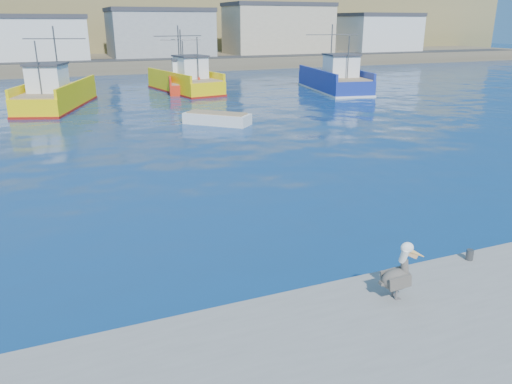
{
  "coord_description": "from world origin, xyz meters",
  "views": [
    {
      "loc": [
        -7.21,
        -12.6,
        6.73
      ],
      "look_at": [
        -1.0,
        2.32,
        1.2
      ],
      "focal_mm": 35.0,
      "sensor_mm": 36.0,
      "label": 1
    }
  ],
  "objects_px": {
    "trawler_yellow_b": "(186,82)",
    "trawler_blue": "(335,80)",
    "boat_orange": "(183,81)",
    "skiff_mid": "(217,120)",
    "pelican": "(399,275)",
    "trawler_yellow_a": "(56,95)"
  },
  "relations": [
    {
      "from": "boat_orange",
      "to": "pelican",
      "type": "distance_m",
      "value": 42.35
    },
    {
      "from": "trawler_blue",
      "to": "boat_orange",
      "type": "distance_m",
      "value": 15.49
    },
    {
      "from": "trawler_blue",
      "to": "pelican",
      "type": "height_order",
      "value": "trawler_blue"
    },
    {
      "from": "trawler_yellow_a",
      "to": "skiff_mid",
      "type": "bearing_deg",
      "value": -49.43
    },
    {
      "from": "trawler_yellow_b",
      "to": "skiff_mid",
      "type": "xyz_separation_m",
      "value": [
        -2.42,
        -17.22,
        -0.7
      ]
    },
    {
      "from": "trawler_yellow_b",
      "to": "trawler_blue",
      "type": "distance_m",
      "value": 15.17
    },
    {
      "from": "trawler_blue",
      "to": "boat_orange",
      "type": "height_order",
      "value": "trawler_blue"
    },
    {
      "from": "trawler_yellow_a",
      "to": "boat_orange",
      "type": "height_order",
      "value": "trawler_yellow_a"
    },
    {
      "from": "trawler_yellow_a",
      "to": "trawler_blue",
      "type": "bearing_deg",
      "value": 1.1
    },
    {
      "from": "trawler_yellow_b",
      "to": "skiff_mid",
      "type": "relative_size",
      "value": 2.56
    },
    {
      "from": "trawler_yellow_a",
      "to": "trawler_blue",
      "type": "height_order",
      "value": "trawler_blue"
    },
    {
      "from": "trawler_blue",
      "to": "trawler_yellow_a",
      "type": "bearing_deg",
      "value": -178.9
    },
    {
      "from": "boat_orange",
      "to": "pelican",
      "type": "bearing_deg",
      "value": -97.88
    },
    {
      "from": "trawler_yellow_b",
      "to": "pelican",
      "type": "bearing_deg",
      "value": -98.2
    },
    {
      "from": "trawler_yellow_b",
      "to": "trawler_blue",
      "type": "bearing_deg",
      "value": -19.38
    },
    {
      "from": "trawler_yellow_a",
      "to": "pelican",
      "type": "distance_m",
      "value": 36.49
    },
    {
      "from": "trawler_yellow_b",
      "to": "trawler_blue",
      "type": "height_order",
      "value": "trawler_blue"
    },
    {
      "from": "trawler_yellow_a",
      "to": "pelican",
      "type": "bearing_deg",
      "value": -79.83
    },
    {
      "from": "pelican",
      "to": "boat_orange",
      "type": "bearing_deg",
      "value": 82.12
    },
    {
      "from": "trawler_yellow_a",
      "to": "trawler_yellow_b",
      "type": "bearing_deg",
      "value": 24.07
    },
    {
      "from": "boat_orange",
      "to": "pelican",
      "type": "height_order",
      "value": "boat_orange"
    },
    {
      "from": "boat_orange",
      "to": "skiff_mid",
      "type": "xyz_separation_m",
      "value": [
        -2.25,
        -17.7,
        -0.68
      ]
    }
  ]
}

